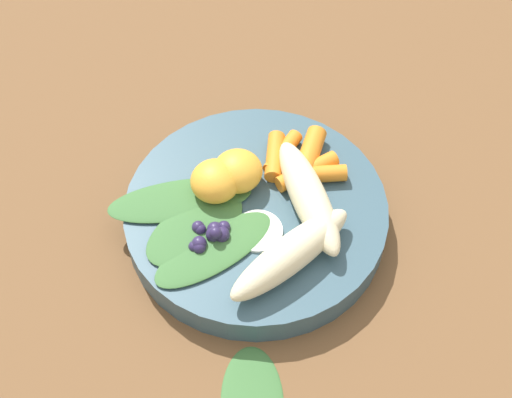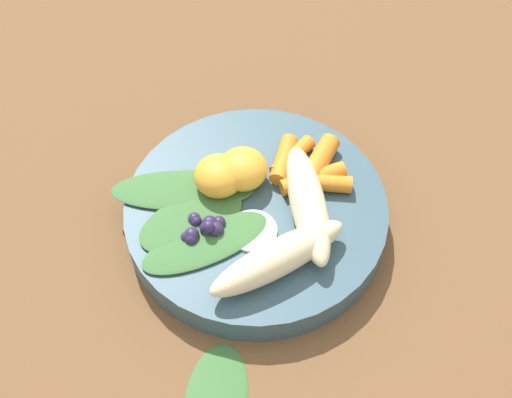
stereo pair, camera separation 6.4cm
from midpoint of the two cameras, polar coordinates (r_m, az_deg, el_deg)
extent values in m
plane|color=brown|center=(0.67, -2.71, -2.26)|extent=(2.40, 2.40, 0.00)
cylinder|color=#385666|center=(0.66, -2.77, -1.51)|extent=(0.25, 0.25, 0.03)
ellipsoid|color=beige|center=(0.63, 1.48, 0.02)|extent=(0.13, 0.09, 0.03)
ellipsoid|color=beige|center=(0.60, -0.16, -4.75)|extent=(0.13, 0.11, 0.03)
ellipsoid|color=#F4A833|center=(0.64, -6.21, 1.30)|extent=(0.05, 0.05, 0.03)
ellipsoid|color=#F4A833|center=(0.65, -4.34, 2.13)|extent=(0.05, 0.05, 0.04)
cylinder|color=orange|center=(0.66, 2.46, 1.88)|extent=(0.03, 0.05, 0.02)
cylinder|color=orange|center=(0.66, 1.48, 2.11)|extent=(0.05, 0.06, 0.02)
cylinder|color=orange|center=(0.67, 1.75, 3.58)|extent=(0.06, 0.03, 0.02)
cylinder|color=orange|center=(0.67, -0.47, 3.67)|extent=(0.05, 0.03, 0.01)
cylinder|color=orange|center=(0.67, -1.15, 3.37)|extent=(0.05, 0.02, 0.02)
sphere|color=#2D234C|center=(0.62, -6.48, -3.13)|extent=(0.01, 0.01, 0.01)
sphere|color=#2D234C|center=(0.62, -7.66, -3.87)|extent=(0.01, 0.01, 0.01)
sphere|color=#2D234C|center=(0.63, -5.58, -2.54)|extent=(0.01, 0.01, 0.01)
sphere|color=#2D234C|center=(0.62, -6.34, -2.72)|extent=(0.01, 0.01, 0.01)
sphere|color=#2D234C|center=(0.63, -7.69, -2.51)|extent=(0.01, 0.01, 0.01)
sphere|color=#2D234C|center=(0.62, -7.66, -4.20)|extent=(0.01, 0.01, 0.01)
sphere|color=#2D234C|center=(0.61, -6.35, -2.99)|extent=(0.01, 0.01, 0.01)
sphere|color=#2D234C|center=(0.62, -8.09, -4.10)|extent=(0.01, 0.01, 0.01)
sphere|color=#2D234C|center=(0.63, -7.52, -2.70)|extent=(0.01, 0.01, 0.01)
sphere|color=#2D234C|center=(0.63, -6.34, -2.91)|extent=(0.01, 0.01, 0.01)
sphere|color=#2D234C|center=(0.63, -6.31, -2.69)|extent=(0.01, 0.01, 0.01)
sphere|color=#2D234C|center=(0.62, -5.77, -3.14)|extent=(0.01, 0.01, 0.01)
cylinder|color=white|center=(0.63, -2.74, -2.85)|extent=(0.05, 0.05, 0.00)
ellipsoid|color=#3D7038|center=(0.65, -9.07, -0.28)|extent=(0.09, 0.14, 0.01)
ellipsoid|color=#3D7038|center=(0.63, -7.92, -2.62)|extent=(0.12, 0.11, 0.01)
ellipsoid|color=#3D7038|center=(0.62, -6.39, -4.31)|extent=(0.12, 0.12, 0.01)
camera|label=1|loc=(0.03, -92.87, -3.90)|focal=48.48mm
camera|label=2|loc=(0.03, 87.13, 3.90)|focal=48.48mm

